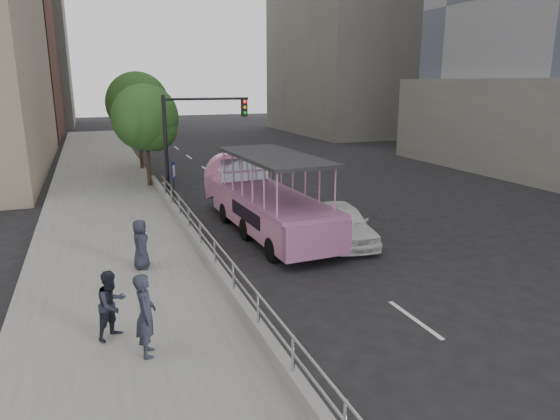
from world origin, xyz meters
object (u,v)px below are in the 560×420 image
(street_tree_far, at_px, (140,106))
(parking_sign, at_px, (174,182))
(street_tree_near, at_px, (148,120))
(car, at_px, (341,223))
(duck_boat, at_px, (261,200))
(pedestrian_near, at_px, (146,315))
(pedestrian_mid, at_px, (112,304))
(traffic_signal, at_px, (190,131))
(pedestrian_far, at_px, (141,244))

(street_tree_far, bearing_deg, parking_sign, -89.50)
(street_tree_near, bearing_deg, car, -64.84)
(duck_boat, distance_m, parking_sign, 4.29)
(car, height_order, street_tree_near, street_tree_near)
(pedestrian_near, xyz_separation_m, pedestrian_mid, (-0.61, 1.02, -0.11))
(street_tree_near, bearing_deg, street_tree_far, 88.09)
(traffic_signal, relative_size, street_tree_far, 0.81)
(duck_boat, relative_size, parking_sign, 3.95)
(duck_boat, distance_m, traffic_signal, 6.27)
(pedestrian_mid, height_order, pedestrian_far, pedestrian_mid)
(duck_boat, height_order, street_tree_near, street_tree_near)
(traffic_signal, bearing_deg, parking_sign, -117.36)
(car, bearing_deg, street_tree_near, 122.33)
(duck_boat, xyz_separation_m, parking_sign, (-2.95, 3.08, 0.39))
(duck_boat, height_order, traffic_signal, traffic_signal)
(pedestrian_near, distance_m, traffic_signal, 15.01)
(parking_sign, xyz_separation_m, street_tree_far, (-0.10, 11.93, 2.73))
(pedestrian_mid, bearing_deg, street_tree_far, 41.90)
(duck_boat, bearing_deg, street_tree_near, 109.88)
(pedestrian_mid, distance_m, street_tree_far, 23.17)
(street_tree_near, height_order, street_tree_far, street_tree_far)
(pedestrian_mid, distance_m, traffic_signal, 14.24)
(pedestrian_mid, xyz_separation_m, street_tree_near, (2.79, 16.75, 2.74))
(duck_boat, relative_size, car, 2.27)
(car, distance_m, street_tree_far, 18.77)
(pedestrian_far, bearing_deg, traffic_signal, -8.39)
(pedestrian_mid, relative_size, street_tree_near, 0.27)
(pedestrian_mid, bearing_deg, car, -8.96)
(parking_sign, xyz_separation_m, street_tree_near, (-0.30, 5.93, 2.25))
(pedestrian_far, distance_m, street_tree_far, 19.01)
(pedestrian_near, distance_m, street_tree_near, 18.09)
(street_tree_far, bearing_deg, street_tree_near, -91.91)
(duck_boat, relative_size, street_tree_near, 1.70)
(car, distance_m, traffic_signal, 9.51)
(pedestrian_near, relative_size, street_tree_near, 0.31)
(parking_sign, bearing_deg, street_tree_far, 90.50)
(pedestrian_far, relative_size, street_tree_near, 0.27)
(car, xyz_separation_m, pedestrian_far, (-7.26, -0.97, 0.33))
(traffic_signal, bearing_deg, duck_boat, -73.43)
(pedestrian_near, xyz_separation_m, street_tree_near, (2.18, 17.77, 2.63))
(duck_boat, relative_size, pedestrian_near, 5.47)
(street_tree_far, bearing_deg, car, -73.36)
(pedestrian_far, bearing_deg, street_tree_near, 3.76)
(pedestrian_far, bearing_deg, pedestrian_near, -172.63)
(parking_sign, height_order, traffic_signal, traffic_signal)
(pedestrian_far, relative_size, street_tree_far, 0.24)
(car, height_order, parking_sign, parking_sign)
(car, bearing_deg, duck_boat, 137.15)
(pedestrian_near, bearing_deg, duck_boat, -25.98)
(pedestrian_far, distance_m, street_tree_near, 13.04)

